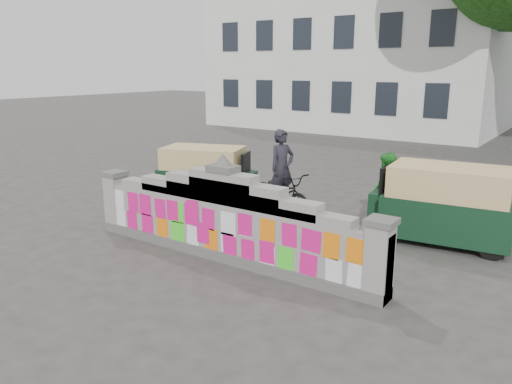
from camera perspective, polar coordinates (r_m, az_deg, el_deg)
ground at (r=9.54m, az=-3.62°, el=-7.61°), size 100.00×100.00×0.00m
parapet_wall at (r=9.28m, az=-3.71°, el=-3.32°), size 6.48×0.44×2.01m
building at (r=31.50m, az=11.91°, el=14.73°), size 16.00×10.00×8.90m
cyclist_bike at (r=12.08m, az=2.95°, el=-0.18°), size 2.20×1.39×1.09m
cyclist_rider at (r=11.99m, az=2.97°, el=1.58°), size 0.65×0.79×1.85m
pedestrian at (r=11.23m, az=14.65°, el=-0.04°), size 1.02×1.07×1.74m
rickshaw_left at (r=13.42m, az=-5.71°, el=2.15°), size 2.71×1.91×1.46m
rickshaw_right at (r=10.83m, az=20.68°, el=-1.23°), size 2.95×1.60×1.60m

